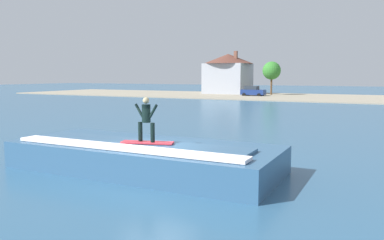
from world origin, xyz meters
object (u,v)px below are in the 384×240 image
(surfer, at_px, (146,117))
(house_with_chimney, at_px, (228,72))
(surfboard, at_px, (147,142))
(wave_crest, at_px, (143,156))
(tree_short_bushy, at_px, (272,71))
(car_near_shore, at_px, (253,91))

(surfer, relative_size, house_with_chimney, 0.17)
(surfboard, height_order, house_with_chimney, house_with_chimney)
(surfboard, bearing_deg, wave_crest, 138.33)
(tree_short_bushy, bearing_deg, car_near_shore, -115.10)
(surfboard, xyz_separation_m, house_with_chimney, (-19.91, 59.56, 3.08))
(wave_crest, distance_m, surfboard, 0.97)
(tree_short_bushy, bearing_deg, surfboard, -79.47)
(house_with_chimney, relative_size, tree_short_bushy, 1.58)
(wave_crest, height_order, house_with_chimney, house_with_chimney)
(surfboard, distance_m, house_with_chimney, 62.88)
(car_near_shore, bearing_deg, surfer, -76.51)
(surfboard, bearing_deg, surfer, -137.31)
(car_near_shore, distance_m, tree_short_bushy, 6.07)
(tree_short_bushy, bearing_deg, house_with_chimney, 168.76)
(car_near_shore, bearing_deg, surfboard, -76.49)
(wave_crest, relative_size, car_near_shore, 2.58)
(house_with_chimney, bearing_deg, car_near_shore, -41.42)
(house_with_chimney, bearing_deg, surfboard, -71.52)
(tree_short_bushy, bearing_deg, wave_crest, -79.91)
(surfboard, height_order, car_near_shore, car_near_shore)
(wave_crest, height_order, car_near_shore, car_near_shore)
(surfboard, height_order, surfer, surfer)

